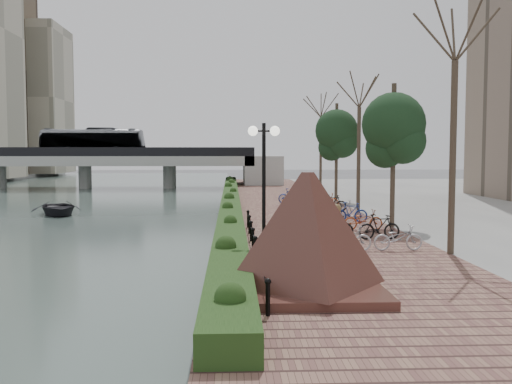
{
  "coord_description": "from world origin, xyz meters",
  "views": [
    {
      "loc": [
        0.65,
        -16.63,
        3.9
      ],
      "look_at": [
        1.83,
        10.52,
        2.0
      ],
      "focal_mm": 40.0,
      "sensor_mm": 36.0,
      "label": 1
    }
  ],
  "objects": [
    {
      "name": "bicycle_parking",
      "position": [
        5.5,
        11.59,
        0.97
      ],
      "size": [
        2.4,
        19.89,
        1.0
      ],
      "color": "#B7B6BB",
      "rests_on": "promenade"
    },
    {
      "name": "bridge",
      "position": [
        -14.81,
        45.0,
        3.37
      ],
      "size": [
        36.0,
        10.77,
        6.5
      ],
      "color": "#A8A9A4",
      "rests_on": "ground"
    },
    {
      "name": "promenade",
      "position": [
        4.0,
        17.5,
        0.25
      ],
      "size": [
        8.0,
        75.0,
        0.5
      ],
      "primitive_type": "cube",
      "color": "brown",
      "rests_on": "ground"
    },
    {
      "name": "ground",
      "position": [
        0.0,
        0.0,
        0.0
      ],
      "size": [
        220.0,
        220.0,
        0.0
      ],
      "primitive_type": "plane",
      "color": "#59595B",
      "rests_on": "ground"
    },
    {
      "name": "river_water",
      "position": [
        -15.0,
        25.0,
        0.01
      ],
      "size": [
        30.0,
        130.0,
        0.02
      ],
      "primitive_type": "cube",
      "color": "#3F4F48",
      "rests_on": "ground"
    },
    {
      "name": "hedge",
      "position": [
        0.6,
        20.0,
        0.8
      ],
      "size": [
        1.1,
        56.0,
        0.6
      ],
      "primitive_type": "cube",
      "color": "#193412",
      "rests_on": "promenade"
    },
    {
      "name": "lamppost",
      "position": [
        1.69,
        1.53,
        3.66
      ],
      "size": [
        1.02,
        0.32,
        4.33
      ],
      "color": "black",
      "rests_on": "promenade"
    },
    {
      "name": "street_trees",
      "position": [
        8.0,
        12.68,
        3.69
      ],
      "size": [
        3.2,
        37.12,
        6.8
      ],
      "color": "#342B1E",
      "rests_on": "promenade"
    },
    {
      "name": "pedestrian",
      "position": [
        4.0,
        1.41,
        1.38
      ],
      "size": [
        0.67,
        0.47,
        1.75
      ],
      "primitive_type": "imported",
      "rotation": [
        0.0,
        0.0,
        3.06
      ],
      "color": "brown",
      "rests_on": "promenade"
    },
    {
      "name": "chain_fence",
      "position": [
        1.4,
        2.0,
        0.85
      ],
      "size": [
        0.1,
        14.1,
        0.7
      ],
      "color": "black",
      "rests_on": "promenade"
    },
    {
      "name": "motorcycle",
      "position": [
        3.02,
        1.28,
        1.01
      ],
      "size": [
        0.82,
        1.71,
        1.03
      ],
      "primitive_type": null,
      "rotation": [
        0.0,
        0.0,
        -0.19
      ],
      "color": "black",
      "rests_on": "promenade"
    },
    {
      "name": "granite_monument",
      "position": [
        2.48,
        -3.05,
        1.98
      ],
      "size": [
        4.36,
        4.36,
        2.92
      ],
      "color": "#4C2220",
      "rests_on": "promenade"
    },
    {
      "name": "boat",
      "position": [
        -10.1,
        19.02,
        0.46
      ],
      "size": [
        4.34,
        5.01,
        0.87
      ],
      "primitive_type": "imported",
      "rotation": [
        0.0,
        0.0,
        0.38
      ],
      "color": "black",
      "rests_on": "river_water"
    }
  ]
}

